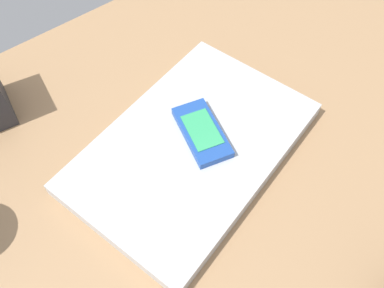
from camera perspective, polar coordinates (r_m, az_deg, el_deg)
desk_surface at (r=57.44cm, az=0.16°, el=-5.81°), size 120.00×80.00×3.00cm
laptop_closed at (r=57.49cm, az=-0.00°, el=-0.45°), size 38.68×29.88×2.38cm
cell_phone_on_laptop at (r=56.77cm, az=1.40°, el=1.69°), size 7.66×11.37×1.32cm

